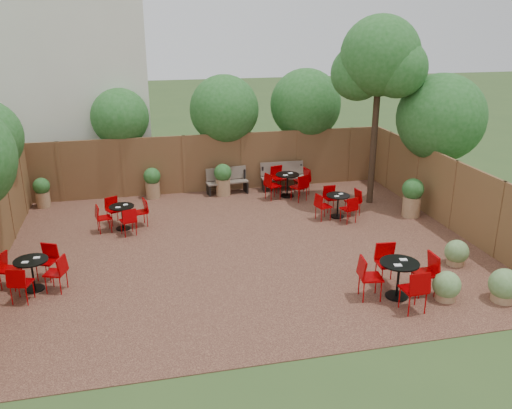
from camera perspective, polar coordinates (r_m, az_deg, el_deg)
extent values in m
plane|color=#354F23|center=(14.14, -1.27, -4.61)|extent=(80.00, 80.00, 0.00)
cube|color=#341B15|center=(14.14, -1.27, -4.58)|extent=(12.00, 10.00, 0.02)
cube|color=#573320|center=(18.47, -4.50, 4.41)|extent=(12.00, 0.08, 2.00)
cube|color=#573320|center=(16.03, 20.19, 0.92)|extent=(0.08, 10.00, 2.00)
cube|color=silver|center=(20.81, -18.77, 13.56)|extent=(5.00, 4.00, 8.00)
sphere|color=#1E551B|center=(18.63, -14.24, 8.97)|extent=(1.91, 1.91, 1.91)
sphere|color=#1E551B|center=(18.77, -3.40, 10.03)|extent=(2.38, 2.38, 2.38)
sphere|color=#1E551B|center=(19.67, 5.29, 10.55)|extent=(2.54, 2.54, 2.54)
sphere|color=#1E551B|center=(17.56, 19.04, 8.70)|extent=(2.70, 2.70, 2.70)
cylinder|color=black|center=(17.26, 12.49, 7.90)|extent=(0.21, 0.21, 4.86)
sphere|color=#1E551B|center=(16.97, 13.04, 15.14)|extent=(2.40, 2.40, 2.40)
sphere|color=#1E551B|center=(17.17, 10.77, 13.54)|extent=(1.68, 1.68, 1.68)
sphere|color=#1E551B|center=(16.82, 14.81, 13.80)|extent=(1.75, 1.75, 1.75)
cube|color=brown|center=(18.26, -3.07, 2.39)|extent=(1.46, 0.59, 0.05)
cube|color=brown|center=(18.36, -3.19, 3.32)|extent=(1.42, 0.27, 0.43)
cube|color=black|center=(18.23, -5.05, 1.60)|extent=(0.11, 0.43, 0.38)
cube|color=black|center=(18.44, -1.09, 1.88)|extent=(0.11, 0.43, 0.38)
cube|color=brown|center=(18.67, 2.92, 2.89)|extent=(1.54, 0.48, 0.05)
cube|color=brown|center=(18.79, 2.76, 3.87)|extent=(1.53, 0.13, 0.46)
cube|color=black|center=(18.57, 0.84, 2.06)|extent=(0.07, 0.46, 0.41)
cube|color=black|center=(18.94, 4.93, 2.34)|extent=(0.07, 0.46, 0.41)
cylinder|color=black|center=(18.09, 3.31, 0.93)|extent=(0.46, 0.46, 0.03)
cylinder|color=black|center=(17.98, 3.33, 2.04)|extent=(0.05, 0.05, 0.73)
cylinder|color=black|center=(17.87, 3.36, 3.18)|extent=(0.79, 0.79, 0.03)
cube|color=white|center=(17.98, 3.67, 3.35)|extent=(0.17, 0.14, 0.02)
cube|color=white|center=(17.72, 3.15, 3.13)|extent=(0.17, 0.14, 0.02)
cylinder|color=black|center=(16.40, 8.60, -1.25)|extent=(0.41, 0.41, 0.03)
cylinder|color=black|center=(16.28, 8.66, -0.17)|extent=(0.05, 0.05, 0.65)
cylinder|color=black|center=(16.18, 8.72, 0.95)|extent=(0.71, 0.71, 0.03)
cube|color=white|center=(16.27, 8.99, 1.13)|extent=(0.15, 0.12, 0.01)
cube|color=white|center=(16.04, 8.56, 0.88)|extent=(0.15, 0.12, 0.01)
cylinder|color=black|center=(13.01, -22.40, -8.26)|extent=(0.42, 0.42, 0.03)
cylinder|color=black|center=(12.87, -22.60, -6.90)|extent=(0.05, 0.05, 0.67)
cylinder|color=black|center=(12.73, -22.80, -5.50)|extent=(0.73, 0.73, 0.03)
cube|color=white|center=(12.77, -22.25, -5.24)|extent=(0.16, 0.13, 0.01)
cube|color=white|center=(12.63, -23.32, -5.65)|extent=(0.16, 0.13, 0.01)
cylinder|color=black|center=(15.77, -13.89, -2.47)|extent=(0.41, 0.41, 0.03)
cylinder|color=black|center=(15.66, -13.99, -1.35)|extent=(0.05, 0.05, 0.65)
cylinder|color=black|center=(15.54, -14.09, -0.20)|extent=(0.70, 0.70, 0.03)
cube|color=white|center=(15.60, -13.68, -0.01)|extent=(0.15, 0.13, 0.01)
cube|color=white|center=(15.44, -14.43, -0.29)|extent=(0.15, 0.13, 0.01)
cylinder|color=black|center=(12.15, 14.68, -9.37)|extent=(0.48, 0.48, 0.03)
cylinder|color=black|center=(11.97, 14.83, -7.73)|extent=(0.05, 0.05, 0.77)
cylinder|color=black|center=(11.80, 15.00, -6.02)|extent=(0.83, 0.83, 0.03)
cube|color=white|center=(11.92, 15.38, -5.66)|extent=(0.16, 0.11, 0.02)
cube|color=white|center=(11.63, 14.82, -6.24)|extent=(0.16, 0.11, 0.02)
cylinder|color=#956E4A|center=(18.20, -10.89, 1.54)|extent=(0.46, 0.46, 0.53)
sphere|color=#1E551B|center=(18.06, -10.98, 2.97)|extent=(0.56, 0.56, 0.56)
cylinder|color=#956E4A|center=(18.16, -3.51, 1.88)|extent=(0.49, 0.49, 0.56)
sphere|color=#1E551B|center=(18.02, -3.54, 3.40)|extent=(0.59, 0.59, 0.59)
cylinder|color=#956E4A|center=(18.28, -21.65, 0.51)|extent=(0.43, 0.43, 0.50)
sphere|color=#1E551B|center=(18.15, -21.82, 1.83)|extent=(0.52, 0.52, 0.52)
cylinder|color=#956E4A|center=(16.85, 16.15, -0.19)|extent=(0.54, 0.54, 0.61)
sphere|color=#1E551B|center=(16.68, 16.32, 1.58)|extent=(0.64, 0.64, 0.64)
cylinder|color=#956E4A|center=(12.71, 24.71, -8.79)|extent=(0.49, 0.49, 0.22)
sphere|color=#577D41|center=(12.59, 24.89, -7.68)|extent=(0.66, 0.66, 0.66)
cylinder|color=#956E4A|center=(12.31, 19.44, -9.05)|extent=(0.43, 0.43, 0.20)
sphere|color=#577D41|center=(12.20, 19.57, -8.03)|extent=(0.59, 0.59, 0.59)
cylinder|color=#956E4A|center=(14.03, 20.41, -5.60)|extent=(0.42, 0.42, 0.19)
sphere|color=#577D41|center=(13.93, 20.52, -4.71)|extent=(0.58, 0.58, 0.58)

